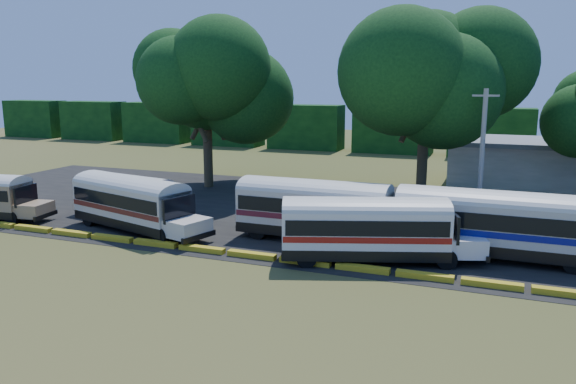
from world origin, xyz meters
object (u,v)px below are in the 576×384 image
(bus_red, at_px, (128,193))
(tree_west, at_px, (206,80))
(bus_white_red, at_px, (369,226))
(bus_cream_west, at_px, (133,200))

(bus_red, relative_size, tree_west, 0.68)
(bus_red, relative_size, bus_white_red, 0.87)
(bus_red, xyz_separation_m, tree_west, (-0.41, 11.96, 7.57))
(bus_red, distance_m, bus_white_red, 18.00)
(bus_cream_west, distance_m, tree_west, 16.75)
(bus_white_red, relative_size, tree_west, 0.78)
(bus_white_red, distance_m, tree_west, 24.95)
(tree_west, bearing_deg, bus_cream_west, -78.91)
(bus_red, height_order, tree_west, tree_west)
(bus_red, bearing_deg, bus_cream_west, -37.74)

